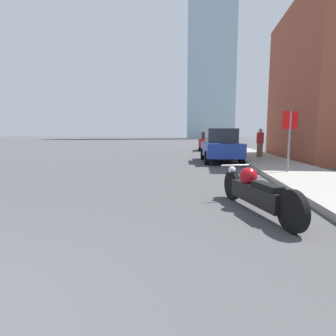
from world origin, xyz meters
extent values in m
cube|color=gray|center=(5.78, 40.00, 0.07)|extent=(2.46, 240.00, 0.15)
cube|color=#9EB7CC|center=(5.82, 95.00, 39.63)|extent=(15.51, 15.51, 79.27)
cylinder|color=black|center=(3.09, 5.14, 0.32)|extent=(0.29, 0.63, 0.63)
cylinder|color=black|center=(3.71, 3.25, 0.32)|extent=(0.29, 0.63, 0.63)
cube|color=black|center=(3.40, 4.20, 0.33)|extent=(0.70, 1.51, 0.32)
sphere|color=#9E0C14|center=(3.30, 4.49, 0.62)|extent=(0.34, 0.34, 0.34)
cube|color=black|center=(3.50, 3.89, 0.55)|extent=(0.42, 0.72, 0.10)
sphere|color=silver|center=(3.08, 5.17, 0.65)|extent=(0.16, 0.16, 0.16)
cylinder|color=silver|center=(3.12, 5.04, 0.77)|extent=(0.60, 0.23, 0.04)
cube|color=#1E3899|center=(3.43, 13.24, 0.66)|extent=(1.98, 4.21, 0.67)
cube|color=#23282D|center=(3.43, 13.24, 1.36)|extent=(1.59, 2.06, 0.71)
cylinder|color=black|center=(2.54, 14.46, 0.33)|extent=(0.24, 0.66, 0.65)
cylinder|color=black|center=(4.16, 14.57, 0.33)|extent=(0.24, 0.66, 0.65)
cylinder|color=black|center=(2.71, 11.92, 0.33)|extent=(0.24, 0.66, 0.65)
cylinder|color=black|center=(4.33, 12.02, 0.33)|extent=(0.24, 0.66, 0.65)
cube|color=red|center=(3.41, 23.52, 0.70)|extent=(2.29, 4.38, 0.73)
cube|color=#23282D|center=(3.41, 23.52, 1.35)|extent=(1.78, 2.17, 0.58)
cylinder|color=black|center=(2.67, 24.91, 0.33)|extent=(0.27, 0.69, 0.67)
cylinder|color=black|center=(4.43, 24.73, 0.33)|extent=(0.27, 0.69, 0.67)
cylinder|color=black|center=(2.40, 22.31, 0.33)|extent=(0.27, 0.69, 0.67)
cylinder|color=black|center=(4.16, 22.13, 0.33)|extent=(0.27, 0.69, 0.67)
cylinder|color=slate|center=(5.38, 8.75, 1.17)|extent=(0.07, 0.07, 2.04)
cube|color=red|center=(5.38, 8.75, 1.89)|extent=(0.57, 0.26, 0.60)
cube|color=brown|center=(5.76, 14.83, 0.54)|extent=(0.29, 0.20, 0.78)
cube|color=#B22328|center=(5.76, 14.83, 1.24)|extent=(0.36, 0.20, 0.62)
sphere|color=tan|center=(5.76, 14.83, 1.66)|extent=(0.23, 0.23, 0.23)
camera|label=1|loc=(2.37, -0.59, 1.41)|focal=28.00mm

